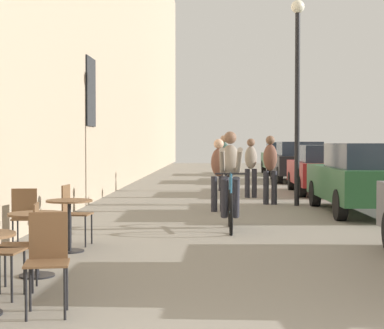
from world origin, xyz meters
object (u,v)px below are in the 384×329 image
(cafe_chair_far_toward_wall, at_px, (26,215))
(parked_car_fourth, at_px, (298,161))
(cyclist_on_bicycle, at_px, (230,183))
(pedestrian_far, at_px, (251,164))
(parked_car_second, at_px, (365,177))
(cafe_chair_mid_toward_street, at_px, (26,240))
(parked_car_third, at_px, (323,169))
(pedestrian_mid, at_px, (270,166))
(cafe_table_mid, at_px, (37,230))
(street_lamp, at_px, (297,76))
(cafe_chair_near_toward_street, at_px, (48,255))
(cafe_table_far, at_px, (69,214))
(pedestrian_near, at_px, (219,171))
(cafe_chair_far_toward_street, at_px, (73,210))
(parked_car_fifth, at_px, (284,158))
(pedestrian_furthest, at_px, (224,160))

(cafe_chair_far_toward_wall, xyz_separation_m, parked_car_fourth, (5.83, 16.22, 0.28))
(cyclist_on_bicycle, bearing_deg, pedestrian_far, 83.58)
(cafe_chair_far_toward_wall, height_order, parked_car_second, parked_car_second)
(cafe_chair_mid_toward_street, distance_m, parked_car_second, 8.92)
(pedestrian_far, height_order, parked_car_third, pedestrian_far)
(cyclist_on_bicycle, height_order, pedestrian_mid, cyclist_on_bicycle)
(cafe_table_mid, relative_size, parked_car_second, 0.17)
(parked_car_fourth, bearing_deg, street_lamp, -97.51)
(cafe_table_mid, distance_m, parked_car_second, 8.43)
(cafe_chair_near_toward_street, xyz_separation_m, parked_car_third, (4.68, 13.43, 0.23))
(cafe_table_mid, xyz_separation_m, cafe_table_far, (-0.00, 1.64, 0.00))
(pedestrian_near, bearing_deg, cafe_chair_mid_toward_street, -105.06)
(parked_car_second, bearing_deg, cafe_chair_far_toward_wall, -138.96)
(pedestrian_near, height_order, pedestrian_far, pedestrian_far)
(cafe_chair_far_toward_street, xyz_separation_m, parked_car_fifth, (5.38, 21.13, 0.28))
(cyclist_on_bicycle, distance_m, pedestrian_near, 2.88)
(cafe_chair_far_toward_street, xyz_separation_m, cyclist_on_bicycle, (2.36, 1.81, 0.29))
(parked_car_fourth, bearing_deg, cafe_table_far, -107.99)
(cafe_table_far, xyz_separation_m, parked_car_second, (5.22, 4.98, 0.26))
(cafe_chair_mid_toward_street, height_order, pedestrian_near, pedestrian_near)
(cafe_table_far, height_order, parked_car_fourth, parked_car_fourth)
(parked_car_fourth, distance_m, parked_car_fifth, 5.55)
(cafe_chair_near_toward_street, height_order, parked_car_fifth, parked_car_fifth)
(cafe_table_far, relative_size, parked_car_third, 0.18)
(cafe_chair_far_toward_street, bearing_deg, cafe_chair_mid_toward_street, -86.98)
(parked_car_fifth, bearing_deg, cafe_chair_far_toward_wall, -105.15)
(cafe_chair_mid_toward_street, bearing_deg, parked_car_fifth, 77.70)
(cyclist_on_bicycle, xyz_separation_m, pedestrian_furthest, (0.03, 8.89, 0.17))
(cafe_chair_far_toward_wall, distance_m, parked_car_second, 7.70)
(cyclist_on_bicycle, relative_size, parked_car_fifth, 0.41)
(pedestrian_mid, xyz_separation_m, pedestrian_far, (-0.36, 1.95, -0.03))
(street_lamp, bearing_deg, parked_car_second, -53.06)
(parked_car_second, bearing_deg, cafe_table_mid, -128.29)
(cyclist_on_bicycle, height_order, pedestrian_near, cyclist_on_bicycle)
(cafe_table_mid, relative_size, cafe_chair_far_toward_street, 0.81)
(pedestrian_mid, xyz_separation_m, pedestrian_furthest, (-1.06, 4.36, 0.03))
(pedestrian_near, xyz_separation_m, pedestrian_furthest, (0.21, 6.02, 0.09))
(cafe_chair_far_toward_wall, relative_size, pedestrian_furthest, 0.51)
(cafe_chair_mid_toward_street, height_order, parked_car_second, parked_car_second)
(pedestrian_near, distance_m, parked_car_fourth, 11.35)
(parked_car_fourth, bearing_deg, parked_car_second, -90.11)
(cafe_chair_far_toward_wall, relative_size, parked_car_fifth, 0.21)
(pedestrian_furthest, bearing_deg, pedestrian_far, -73.74)
(cafe_chair_far_toward_wall, height_order, parked_car_fourth, parked_car_fourth)
(cafe_table_mid, xyz_separation_m, parked_car_fourth, (5.24, 17.78, 0.28))
(cafe_chair_near_toward_street, distance_m, cyclist_on_bicycle, 5.84)
(cafe_chair_near_toward_street, xyz_separation_m, parked_car_fifth, (4.78, 24.89, 0.28))
(cafe_table_mid, height_order, pedestrian_mid, pedestrian_mid)
(cafe_chair_mid_toward_street, relative_size, parked_car_fourth, 0.20)
(cafe_table_far, distance_m, pedestrian_furthest, 11.51)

